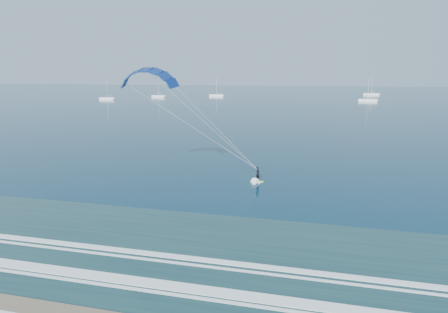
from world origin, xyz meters
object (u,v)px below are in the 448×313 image
object	(u,v)px
kitesurfer_rig	(204,122)
sailboat_2	(217,95)
sailboat_4	(371,94)
sailboat_1	(158,96)
sailboat_0	(107,98)
sailboat_3	(368,100)

from	to	relation	value
kitesurfer_rig	sailboat_2	world-z (taller)	kitesurfer_rig
kitesurfer_rig	sailboat_4	xyz separation A→B (m)	(41.77, 229.54, -7.14)
sailboat_1	sailboat_2	world-z (taller)	sailboat_2
sailboat_0	sailboat_4	bearing A→B (deg)	30.67
kitesurfer_rig	sailboat_0	bearing A→B (deg)	123.97
sailboat_0	sailboat_1	xyz separation A→B (m)	(17.53, 26.99, -0.00)
sailboat_0	sailboat_4	xyz separation A→B (m)	(140.34, 83.23, 0.01)
sailboat_3	sailboat_4	world-z (taller)	sailboat_4
kitesurfer_rig	sailboat_1	xyz separation A→B (m)	(-81.03, 173.29, -7.15)
sailboat_0	sailboat_4	world-z (taller)	sailboat_4
sailboat_1	sailboat_2	bearing A→B (deg)	28.76
kitesurfer_rig	sailboat_2	bearing A→B (deg)	104.88
sailboat_2	sailboat_4	distance (m)	100.36
sailboat_1	sailboat_3	world-z (taller)	sailboat_3
sailboat_2	sailboat_4	xyz separation A→B (m)	(92.27, 39.48, 0.01)
sailboat_3	sailboat_2	bearing A→B (deg)	164.14
sailboat_0	sailboat_2	world-z (taller)	sailboat_2
sailboat_3	sailboat_1	bearing A→B (deg)	176.41
kitesurfer_rig	sailboat_1	world-z (taller)	kitesurfer_rig
sailboat_4	sailboat_2	bearing A→B (deg)	-156.83
sailboat_0	sailboat_4	distance (m)	163.16
sailboat_0	kitesurfer_rig	bearing A→B (deg)	-56.03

